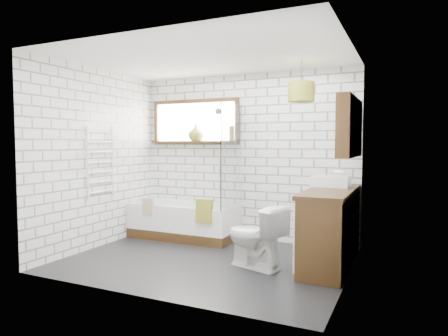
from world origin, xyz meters
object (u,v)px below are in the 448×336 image
at_px(bathtub, 184,221).
at_px(toilet, 255,236).
at_px(pendant, 301,92).
at_px(basin, 331,181).
at_px(vanity, 331,227).

distance_m(bathtub, toilet, 1.78).
distance_m(bathtub, pendant, 2.66).
distance_m(basin, pendant, 1.19).
bearing_deg(toilet, basin, 154.20).
bearing_deg(bathtub, vanity, -10.97).
distance_m(basin, toilet, 1.23).
xyz_separation_m(vanity, basin, (-0.06, 0.29, 0.52)).
distance_m(bathtub, basin, 2.37).
height_order(basin, pendant, pendant).
bearing_deg(vanity, basin, 101.65).
bearing_deg(pendant, vanity, -14.87).
relative_size(vanity, toilet, 2.15).
height_order(bathtub, toilet, toilet).
height_order(bathtub, basin, basin).
relative_size(basin, pendant, 1.39).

